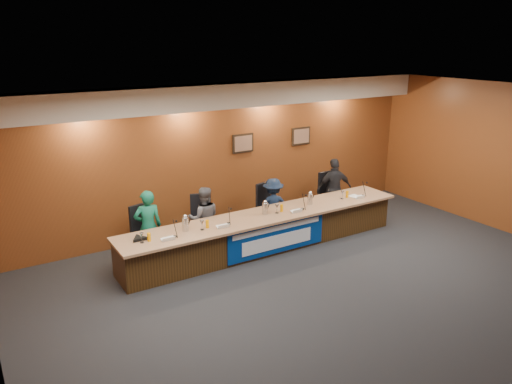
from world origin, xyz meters
TOP-DOWN VIEW (x-y plane):
  - floor at (0.00, 0.00)m, footprint 10.00×10.00m
  - ceiling at (0.00, 0.00)m, footprint 10.00×8.00m
  - wall_back at (0.00, 4.00)m, footprint 10.00×0.04m
  - soffit at (0.00, 3.75)m, footprint 10.00×0.50m
  - dais_body at (0.00, 2.40)m, footprint 6.00×0.80m
  - dais_top at (0.00, 2.35)m, footprint 6.10×0.95m
  - banner at (0.00, 1.99)m, footprint 2.20×0.02m
  - banner_text_upper at (0.00, 1.97)m, footprint 2.00×0.01m
  - banner_text_lower at (0.00, 1.97)m, footprint 1.60×0.01m
  - wall_photo_left at (0.40, 3.97)m, footprint 0.52×0.04m
  - wall_photo_right at (2.00, 3.97)m, footprint 0.52×0.04m
  - panelist_a at (-2.22, 3.03)m, footprint 0.56×0.41m
  - panelist_b at (-1.06, 3.03)m, footprint 0.76×0.68m
  - panelist_c at (0.59, 3.03)m, footprint 0.90×0.69m
  - panelist_d at (2.30, 3.03)m, footprint 0.92×0.59m
  - office_chair_a at (-2.22, 3.13)m, footprint 0.59×0.59m
  - office_chair_b at (-1.06, 3.13)m, footprint 0.62×0.62m
  - office_chair_c at (0.59, 3.13)m, footprint 0.59×0.59m
  - office_chair_d at (2.30, 3.13)m, footprint 0.48×0.48m
  - nameplate_a at (-2.18, 2.10)m, footprint 0.24×0.08m
  - microphone_a at (-2.02, 2.22)m, footprint 0.07×0.07m
  - juice_glass_a at (-2.47, 2.27)m, footprint 0.06×0.06m
  - water_glass_a at (-2.60, 2.28)m, footprint 0.08×0.08m
  - nameplate_b at (-1.09, 2.13)m, footprint 0.24×0.08m
  - microphone_b at (-0.91, 2.29)m, footprint 0.07×0.07m
  - juice_glass_b at (-1.34, 2.31)m, footprint 0.06×0.06m
  - water_glass_b at (-1.46, 2.27)m, footprint 0.08×0.08m
  - nameplate_c at (0.56, 2.10)m, footprint 0.24×0.08m
  - microphone_c at (0.78, 2.22)m, footprint 0.07×0.07m
  - juice_glass_c at (0.33, 2.33)m, footprint 0.06×0.06m
  - water_glass_c at (0.20, 2.30)m, footprint 0.08×0.08m
  - nameplate_d at (2.26, 2.11)m, footprint 0.24×0.08m
  - microphone_d at (2.44, 2.24)m, footprint 0.07×0.07m
  - juice_glass_d at (2.07, 2.33)m, footprint 0.06×0.06m
  - water_glass_d at (1.92, 2.32)m, footprint 0.08×0.08m
  - carafe_left at (-1.74, 2.38)m, footprint 0.12×0.12m
  - carafe_mid at (-0.03, 2.38)m, footprint 0.12×0.12m
  - carafe_right at (1.09, 2.39)m, footprint 0.11×0.11m
  - speakerphone at (-2.59, 2.42)m, footprint 0.32×0.32m
  - paper_stack at (2.28, 2.27)m, footprint 0.26×0.33m

SIDE VIEW (x-z plane):
  - floor at x=0.00m, z-range 0.00..0.00m
  - banner_text_lower at x=0.00m, z-range 0.16..0.44m
  - dais_body at x=0.00m, z-range 0.00..0.70m
  - banner at x=0.00m, z-range 0.05..0.71m
  - office_chair_a at x=-2.22m, z-range 0.44..0.52m
  - office_chair_b at x=-1.06m, z-range 0.44..0.52m
  - office_chair_c at x=0.59m, z-range 0.44..0.52m
  - office_chair_d at x=2.30m, z-range 0.44..0.52m
  - banner_text_upper at x=0.00m, z-range 0.53..0.63m
  - panelist_c at x=0.59m, z-range 0.00..1.23m
  - panelist_b at x=-1.06m, z-range 0.00..1.30m
  - panelist_a at x=-2.22m, z-range 0.00..1.42m
  - panelist_d at x=2.30m, z-range 0.00..1.45m
  - dais_top at x=0.00m, z-range 0.70..0.75m
  - paper_stack at x=2.28m, z-range 0.75..0.76m
  - microphone_a at x=-2.02m, z-range 0.75..0.77m
  - microphone_b at x=-0.91m, z-range 0.75..0.77m
  - microphone_c at x=0.78m, z-range 0.75..0.77m
  - microphone_d at x=2.44m, z-range 0.75..0.77m
  - speakerphone at x=-2.59m, z-range 0.75..0.80m
  - nameplate_a at x=-2.18m, z-range 0.74..0.85m
  - nameplate_b at x=-1.09m, z-range 0.74..0.85m
  - nameplate_c at x=0.56m, z-range 0.74..0.85m
  - nameplate_d at x=2.26m, z-range 0.74..0.85m
  - juice_glass_a at x=-2.47m, z-range 0.75..0.90m
  - juice_glass_b at x=-1.34m, z-range 0.75..0.90m
  - juice_glass_c at x=0.33m, z-range 0.75..0.90m
  - juice_glass_d at x=2.07m, z-range 0.75..0.90m
  - water_glass_a at x=-2.60m, z-range 0.75..0.93m
  - water_glass_b at x=-1.46m, z-range 0.75..0.93m
  - water_glass_c at x=0.20m, z-range 0.75..0.93m
  - water_glass_d at x=1.92m, z-range 0.75..0.93m
  - carafe_right at x=1.09m, z-range 0.75..0.98m
  - carafe_mid at x=-0.03m, z-range 0.75..0.98m
  - carafe_left at x=-1.74m, z-range 0.75..1.01m
  - wall_back at x=0.00m, z-range 0.00..3.20m
  - wall_photo_left at x=0.40m, z-range 1.64..2.06m
  - wall_photo_right at x=2.00m, z-range 1.64..2.06m
  - soffit at x=0.00m, z-range 2.70..3.20m
  - ceiling at x=0.00m, z-range 3.18..3.22m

